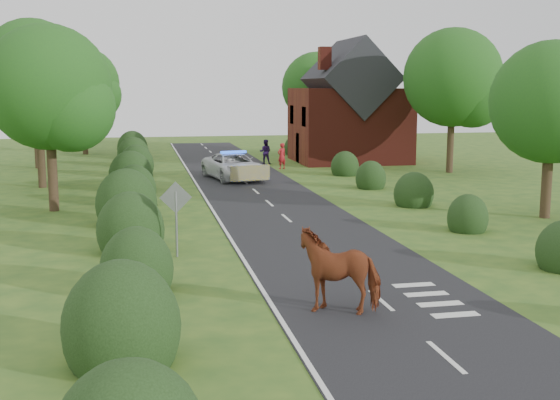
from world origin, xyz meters
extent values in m
plane|color=#305720|center=(0.00, 0.00, 0.00)|extent=(120.00, 120.00, 0.00)
cube|color=black|center=(0.00, 15.00, 0.01)|extent=(6.00, 70.00, 0.02)
cube|color=white|center=(0.00, -8.00, 0.03)|extent=(0.12, 1.80, 0.01)
cube|color=white|center=(0.00, -4.00, 0.03)|extent=(0.12, 1.80, 0.01)
cube|color=white|center=(0.00, 0.00, 0.03)|extent=(0.12, 1.80, 0.01)
cube|color=white|center=(0.00, 4.00, 0.03)|extent=(0.12, 1.80, 0.01)
cube|color=white|center=(0.00, 8.00, 0.03)|extent=(0.12, 1.80, 0.01)
cube|color=white|center=(0.00, 12.00, 0.03)|extent=(0.12, 1.80, 0.01)
cube|color=white|center=(0.00, 16.00, 0.03)|extent=(0.12, 1.80, 0.01)
cube|color=white|center=(0.00, 20.00, 0.03)|extent=(0.12, 1.80, 0.01)
cube|color=white|center=(0.00, 24.00, 0.03)|extent=(0.12, 1.80, 0.01)
cube|color=white|center=(0.00, 28.00, 0.03)|extent=(0.12, 1.80, 0.01)
cube|color=white|center=(0.00, 32.00, 0.03)|extent=(0.12, 1.80, 0.01)
cube|color=white|center=(0.00, 36.00, 0.03)|extent=(0.12, 1.80, 0.01)
cube|color=white|center=(0.00, 40.00, 0.03)|extent=(0.12, 1.80, 0.01)
cube|color=white|center=(0.00, 44.00, 0.03)|extent=(0.12, 1.80, 0.01)
cube|color=white|center=(0.00, 48.00, 0.03)|extent=(0.12, 1.80, 0.01)
cube|color=white|center=(-2.90, 15.00, 0.03)|extent=(0.12, 70.00, 0.01)
cube|color=white|center=(1.40, -5.50, 0.03)|extent=(1.20, 0.35, 0.01)
cube|color=white|center=(1.40, -4.60, 0.03)|extent=(1.20, 0.35, 0.01)
cube|color=white|center=(1.40, -3.70, 0.03)|extent=(1.20, 0.35, 0.01)
cube|color=white|center=(1.40, -2.80, 0.03)|extent=(1.20, 0.35, 0.01)
ellipsoid|color=black|center=(-6.60, -7.00, 0.77)|extent=(2.40, 2.52, 2.80)
ellipsoid|color=black|center=(-6.30, -2.00, 0.66)|extent=(2.00, 2.10, 2.40)
ellipsoid|color=black|center=(-6.50, 3.00, 0.74)|extent=(2.30, 2.41, 2.70)
ellipsoid|color=black|center=(-6.70, 8.00, 0.83)|extent=(2.50, 2.62, 3.00)
ellipsoid|color=black|center=(-6.40, 13.00, 0.69)|extent=(2.10, 2.20, 2.50)
ellipsoid|color=black|center=(-6.60, 18.00, 0.77)|extent=(2.40, 2.52, 2.80)
ellipsoid|color=black|center=(-6.30, 24.00, 0.72)|extent=(2.20, 2.31, 2.60)
ellipsoid|color=black|center=(-6.50, 30.00, 0.74)|extent=(2.30, 2.41, 2.70)
ellipsoid|color=black|center=(-6.60, 36.00, 0.77)|extent=(2.40, 2.52, 2.80)
ellipsoid|color=black|center=(6.40, 4.00, 0.52)|extent=(1.60, 1.68, 1.90)
ellipsoid|color=black|center=(6.60, 10.00, 0.58)|extent=(1.90, 2.00, 2.10)
ellipsoid|color=black|center=(6.50, 16.00, 0.55)|extent=(1.70, 1.78, 2.00)
ellipsoid|color=black|center=(6.80, 22.00, 0.55)|extent=(1.80, 1.89, 2.00)
ellipsoid|color=black|center=(6.60, 36.00, 0.55)|extent=(1.70, 1.78, 2.00)
cylinder|color=#332316|center=(-10.00, 12.00, 1.98)|extent=(0.44, 0.44, 3.96)
sphere|color=#22531C|center=(-10.00, 12.00, 5.58)|extent=(5.60, 5.60, 5.60)
sphere|color=#27651B|center=(-9.02, 11.44, 4.68)|extent=(3.92, 3.92, 3.92)
cylinder|color=#332316|center=(-11.50, 20.00, 1.87)|extent=(0.44, 0.44, 3.74)
sphere|color=#22531C|center=(-11.50, 20.00, 5.27)|extent=(5.60, 5.60, 5.60)
sphere|color=#27651B|center=(-10.52, 19.44, 4.42)|extent=(3.92, 3.92, 3.92)
cylinder|color=#332316|center=(-13.00, 30.00, 2.42)|extent=(0.44, 0.44, 4.84)
sphere|color=#22531C|center=(-13.00, 30.00, 6.82)|extent=(6.80, 6.80, 6.80)
sphere|color=#27651B|center=(-11.81, 29.32, 5.72)|extent=(4.76, 4.76, 4.76)
cylinder|color=#332316|center=(-10.50, 40.00, 2.09)|extent=(0.44, 0.44, 4.18)
sphere|color=#22531C|center=(-10.50, 40.00, 5.89)|extent=(6.00, 6.00, 6.00)
sphere|color=#27651B|center=(-9.45, 39.40, 4.94)|extent=(4.20, 4.20, 4.20)
cylinder|color=#332316|center=(11.00, 6.00, 1.76)|extent=(0.44, 0.44, 3.52)
sphere|color=#22531C|center=(11.00, 6.00, 4.96)|extent=(5.20, 5.20, 5.20)
cylinder|color=#332316|center=(14.00, 22.00, 2.20)|extent=(0.44, 0.44, 4.40)
sphere|color=#22531C|center=(14.00, 22.00, 6.20)|extent=(6.40, 6.40, 6.40)
sphere|color=#27651B|center=(15.12, 21.36, 5.20)|extent=(4.48, 4.48, 4.48)
cylinder|color=#332316|center=(9.00, 38.00, 1.98)|extent=(0.44, 0.44, 3.96)
sphere|color=#22531C|center=(9.00, 38.00, 5.58)|extent=(6.00, 6.00, 6.00)
sphere|color=#27651B|center=(10.05, 37.40, 4.68)|extent=(4.20, 4.20, 4.20)
cylinder|color=gray|center=(-5.00, 2.00, 1.10)|extent=(0.08, 0.08, 2.20)
cube|color=gray|center=(-5.00, 2.00, 2.00)|extent=(1.06, 0.04, 1.06)
cube|color=maroon|center=(9.50, 30.00, 2.75)|extent=(8.00, 7.00, 5.50)
cube|color=black|center=(9.50, 30.00, 6.20)|extent=(5.94, 7.40, 5.94)
cube|color=maroon|center=(7.00, 28.00, 7.60)|extent=(0.80, 0.80, 1.60)
imported|color=maroon|center=(-1.26, -4.38, 0.87)|extent=(2.73, 1.98, 1.74)
imported|color=silver|center=(-0.48, 21.31, 0.80)|extent=(3.74, 6.16, 1.60)
cube|color=yellow|center=(0.09, 18.47, 0.72)|extent=(2.35, 0.53, 0.88)
cube|color=blue|center=(-0.48, 21.31, 1.68)|extent=(1.61, 0.59, 0.14)
imported|color=#AC1A21|center=(3.52, 26.15, 0.90)|extent=(0.78, 0.68, 1.79)
imported|color=#2B154D|center=(2.96, 29.39, 0.90)|extent=(1.05, 0.92, 1.81)
camera|label=1|loc=(-6.16, -20.95, 5.58)|focal=45.00mm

